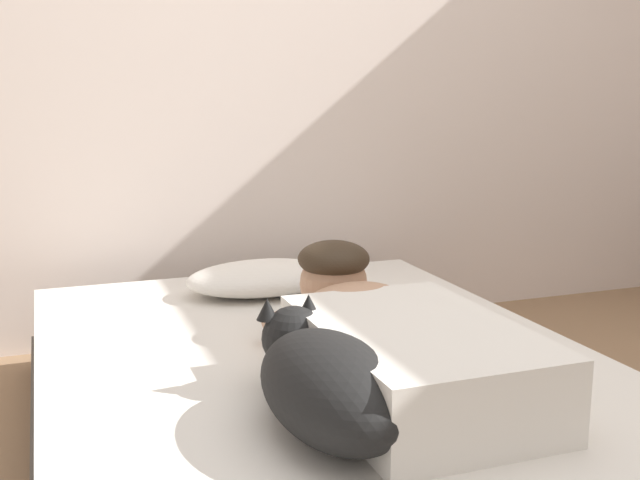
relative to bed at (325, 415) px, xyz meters
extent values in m
cube|color=silver|center=(0.34, 1.24, 1.11)|extent=(4.16, 0.10, 2.50)
cube|color=#4C4742|center=(0.00, 0.00, -0.09)|extent=(1.44, 2.06, 0.12)
cube|color=silver|center=(0.00, 0.00, 0.06)|extent=(1.40, 2.00, 0.18)
ellipsoid|color=white|center=(0.03, 0.68, 0.20)|extent=(0.52, 0.32, 0.11)
cube|color=silver|center=(0.10, -0.31, 0.24)|extent=(0.42, 0.64, 0.18)
ellipsoid|color=tan|center=(0.10, 0.03, 0.26)|extent=(0.32, 0.20, 0.16)
sphere|color=tan|center=(0.10, 0.19, 0.30)|extent=(0.19, 0.19, 0.19)
ellipsoid|color=#332619|center=(0.10, 0.19, 0.37)|extent=(0.20, 0.20, 0.10)
cylinder|color=tan|center=(0.00, 0.17, 0.23)|extent=(0.23, 0.07, 0.14)
cylinder|color=tan|center=(0.20, 0.17, 0.23)|extent=(0.23, 0.07, 0.14)
ellipsoid|color=black|center=(-0.14, -0.40, 0.25)|extent=(0.26, 0.48, 0.20)
sphere|color=black|center=(-0.13, -0.14, 0.27)|extent=(0.15, 0.15, 0.15)
cone|color=black|center=(-0.19, -0.12, 0.34)|extent=(0.05, 0.05, 0.05)
cone|color=black|center=(-0.09, -0.12, 0.34)|extent=(0.05, 0.05, 0.05)
cylinder|color=teal|center=(0.18, 0.34, 0.19)|extent=(0.09, 0.09, 0.07)
torus|color=teal|center=(0.24, 0.34, 0.19)|extent=(0.05, 0.01, 0.05)
cube|color=black|center=(0.15, -0.07, 0.15)|extent=(0.07, 0.14, 0.01)
camera|label=1|loc=(-0.65, -1.74, 0.83)|focal=42.92mm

